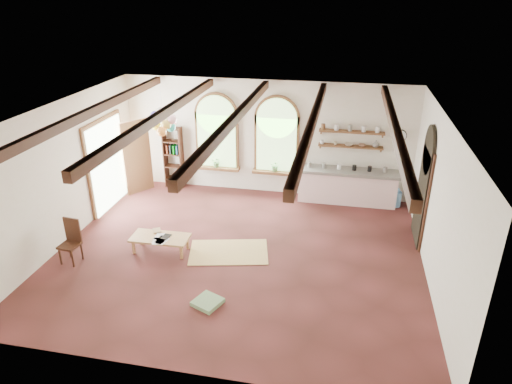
% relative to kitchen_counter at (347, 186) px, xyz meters
% --- Properties ---
extents(floor, '(8.00, 8.00, 0.00)m').
position_rel_kitchen_counter_xyz_m(floor, '(-2.30, -3.20, -0.48)').
color(floor, maroon).
rests_on(floor, ground).
extents(ceiling_beams, '(6.20, 6.80, 0.18)m').
position_rel_kitchen_counter_xyz_m(ceiling_beams, '(-2.30, -3.20, 2.62)').
color(ceiling_beams, '#3E1E13').
rests_on(ceiling_beams, ceiling).
extents(window_left, '(1.30, 0.28, 2.20)m').
position_rel_kitchen_counter_xyz_m(window_left, '(-3.70, 0.23, 1.16)').
color(window_left, brown).
rests_on(window_left, floor).
extents(window_right, '(1.30, 0.28, 2.20)m').
position_rel_kitchen_counter_xyz_m(window_right, '(-2.00, 0.23, 1.16)').
color(window_right, brown).
rests_on(window_right, floor).
extents(left_doorway, '(0.10, 1.90, 2.50)m').
position_rel_kitchen_counter_xyz_m(left_doorway, '(-6.25, -1.40, 0.67)').
color(left_doorway, brown).
rests_on(left_doorway, floor).
extents(right_doorway, '(0.10, 1.30, 2.40)m').
position_rel_kitchen_counter_xyz_m(right_doorway, '(1.65, -1.70, 0.62)').
color(right_doorway, black).
rests_on(right_doorway, floor).
extents(kitchen_counter, '(2.68, 0.62, 0.94)m').
position_rel_kitchen_counter_xyz_m(kitchen_counter, '(0.00, 0.00, 0.00)').
color(kitchen_counter, silver).
rests_on(kitchen_counter, floor).
extents(wall_shelf_lower, '(1.70, 0.24, 0.04)m').
position_rel_kitchen_counter_xyz_m(wall_shelf_lower, '(0.00, 0.18, 1.07)').
color(wall_shelf_lower, brown).
rests_on(wall_shelf_lower, wall_back).
extents(wall_shelf_upper, '(1.70, 0.24, 0.04)m').
position_rel_kitchen_counter_xyz_m(wall_shelf_upper, '(0.00, 0.18, 1.47)').
color(wall_shelf_upper, brown).
rests_on(wall_shelf_upper, wall_back).
extents(wall_clock, '(0.32, 0.04, 0.32)m').
position_rel_kitchen_counter_xyz_m(wall_clock, '(1.25, 0.25, 1.42)').
color(wall_clock, black).
rests_on(wall_clock, wall_back).
extents(bookshelf, '(0.53, 0.32, 1.80)m').
position_rel_kitchen_counter_xyz_m(bookshelf, '(-5.00, 0.12, 0.42)').
color(bookshelf, '#3E1E13').
rests_on(bookshelf, floor).
extents(coffee_table, '(1.30, 0.61, 0.37)m').
position_rel_kitchen_counter_xyz_m(coffee_table, '(-4.02, -3.43, -0.15)').
color(coffee_table, tan).
rests_on(coffee_table, floor).
extents(side_chair, '(0.42, 0.42, 0.98)m').
position_rel_kitchen_counter_xyz_m(side_chair, '(-5.74, -4.19, -0.19)').
color(side_chair, '#3E1E13').
rests_on(side_chair, floor).
extents(floor_mat, '(1.93, 1.43, 0.02)m').
position_rel_kitchen_counter_xyz_m(floor_mat, '(-2.51, -3.18, -0.47)').
color(floor_mat, tan).
rests_on(floor_mat, floor).
extents(floor_cushion, '(0.62, 0.62, 0.08)m').
position_rel_kitchen_counter_xyz_m(floor_cushion, '(-2.45, -5.02, -0.43)').
color(floor_cushion, gray).
rests_on(floor_cushion, floor).
extents(water_jug_a, '(0.27, 0.27, 0.52)m').
position_rel_kitchen_counter_xyz_m(water_jug_a, '(0.80, 0.00, -0.25)').
color(water_jug_a, '#609FCE').
rests_on(water_jug_a, floor).
extents(water_jug_b, '(0.27, 0.27, 0.53)m').
position_rel_kitchen_counter_xyz_m(water_jug_b, '(1.32, 0.00, -0.25)').
color(water_jug_b, '#609FCE').
rests_on(water_jug_b, floor).
extents(balloon_cluster, '(0.86, 0.94, 1.15)m').
position_rel_kitchen_counter_xyz_m(balloon_cluster, '(-4.71, -1.12, 1.86)').
color(balloon_cluster, silver).
rests_on(balloon_cluster, floor).
extents(table_book, '(0.27, 0.30, 0.02)m').
position_rel_kitchen_counter_xyz_m(table_book, '(-4.27, -3.23, -0.10)').
color(table_book, olive).
rests_on(table_book, coffee_table).
extents(tablet, '(0.20, 0.26, 0.01)m').
position_rel_kitchen_counter_xyz_m(tablet, '(-3.89, -3.40, -0.10)').
color(tablet, black).
rests_on(tablet, coffee_table).
extents(potted_plant_left, '(0.27, 0.23, 0.30)m').
position_rel_kitchen_counter_xyz_m(potted_plant_left, '(-3.70, 0.12, 0.37)').
color(potted_plant_left, '#598C4C').
rests_on(potted_plant_left, window_left).
extents(potted_plant_right, '(0.27, 0.23, 0.30)m').
position_rel_kitchen_counter_xyz_m(potted_plant_right, '(-2.00, 0.12, 0.37)').
color(potted_plant_right, '#598C4C').
rests_on(potted_plant_right, window_right).
extents(shelf_cup_a, '(0.12, 0.10, 0.10)m').
position_rel_kitchen_counter_xyz_m(shelf_cup_a, '(-0.75, 0.18, 1.14)').
color(shelf_cup_a, white).
rests_on(shelf_cup_a, wall_shelf_lower).
extents(shelf_cup_b, '(0.10, 0.10, 0.09)m').
position_rel_kitchen_counter_xyz_m(shelf_cup_b, '(-0.40, 0.18, 1.14)').
color(shelf_cup_b, beige).
rests_on(shelf_cup_b, wall_shelf_lower).
extents(shelf_bowl_a, '(0.22, 0.22, 0.05)m').
position_rel_kitchen_counter_xyz_m(shelf_bowl_a, '(-0.05, 0.18, 1.12)').
color(shelf_bowl_a, beige).
rests_on(shelf_bowl_a, wall_shelf_lower).
extents(shelf_bowl_b, '(0.20, 0.20, 0.06)m').
position_rel_kitchen_counter_xyz_m(shelf_bowl_b, '(0.30, 0.18, 1.12)').
color(shelf_bowl_b, '#8C664C').
rests_on(shelf_bowl_b, wall_shelf_lower).
extents(shelf_vase, '(0.18, 0.18, 0.19)m').
position_rel_kitchen_counter_xyz_m(shelf_vase, '(0.65, 0.18, 1.19)').
color(shelf_vase, slate).
rests_on(shelf_vase, wall_shelf_lower).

